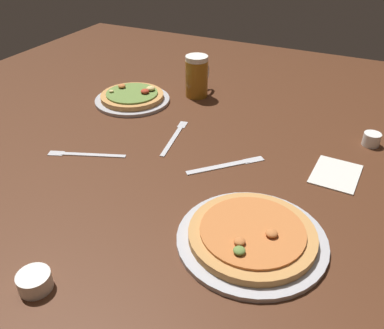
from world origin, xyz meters
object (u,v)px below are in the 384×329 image
fork_spare (85,154)px  ramekin_sauce (372,139)px  pizza_plate_far (132,97)px  napkin_folded (336,173)px  knife_right (226,165)px  pizza_plate_near (252,236)px  ramekin_butter (35,281)px  fork_left (175,136)px  beer_mug_dark (197,76)px

fork_spare → ramekin_sauce: bearing=29.8°
pizza_plate_far → napkin_folded: pizza_plate_far is taller
knife_right → ramekin_sauce: bearing=40.5°
napkin_folded → ramekin_sauce: bearing=72.4°
napkin_folded → knife_right: napkin_folded is taller
pizza_plate_near → ramekin_sauce: pizza_plate_near is taller
pizza_plate_far → ramekin_butter: (0.30, -0.81, 0.00)m
pizza_plate_near → pizza_plate_far: (-0.64, 0.51, 0.00)m
knife_right → fork_spare: same height
pizza_plate_near → knife_right: size_ratio=1.81×
pizza_plate_far → fork_spare: (0.08, -0.38, -0.01)m
ramekin_sauce → fork_left: ramekin_sauce is taller
napkin_folded → knife_right: (-0.28, -0.09, -0.00)m
pizza_plate_near → knife_right: 0.31m
pizza_plate_near → ramekin_butter: 0.45m
ramekin_sauce → ramekin_butter: ramekin_sauce is taller
pizza_plate_far → knife_right: (0.47, -0.25, -0.01)m
pizza_plate_near → pizza_plate_far: pizza_plate_far is taller
napkin_folded → fork_spare: napkin_folded is taller
ramekin_sauce → napkin_folded: (-0.07, -0.21, -0.02)m
pizza_plate_near → fork_spare: size_ratio=1.48×
pizza_plate_far → ramekin_butter: size_ratio=4.21×
beer_mug_dark → ramekin_sauce: size_ratio=3.00×
knife_right → pizza_plate_far: bearing=151.8°
ramekin_sauce → knife_right: (-0.35, -0.30, -0.02)m
ramekin_sauce → fork_left: bearing=-158.7°
beer_mug_dark → ramekin_sauce: (0.64, -0.11, -0.06)m
fork_spare → ramekin_butter: bearing=-62.5°
beer_mug_dark → ramekin_sauce: beer_mug_dark is taller
ramekin_butter → napkin_folded: (0.45, 0.65, -0.01)m
knife_right → fork_left: bearing=158.6°
fork_left → knife_right: same height
beer_mug_dark → napkin_folded: bearing=-29.4°
knife_right → fork_spare: 0.41m
fork_left → pizza_plate_far: bearing=147.0°
ramekin_sauce → fork_spare: bearing=-150.2°
pizza_plate_near → fork_spare: (-0.56, 0.13, -0.01)m
fork_left → fork_spare: bearing=-131.9°
knife_right → napkin_folded: bearing=17.4°
pizza_plate_near → ramekin_butter: size_ratio=5.05×
fork_left → beer_mug_dark: bearing=103.1°
pizza_plate_near → ramekin_sauce: (0.19, 0.56, 0.00)m
ramekin_butter → fork_left: 0.64m
pizza_plate_far → ramekin_butter: 0.87m
beer_mug_dark → fork_spare: size_ratio=0.70×
pizza_plate_far → napkin_folded: (0.76, -0.16, -0.01)m
ramekin_sauce → ramekin_butter: (-0.52, -0.86, -0.00)m
napkin_folded → fork_spare: size_ratio=0.69×
pizza_plate_near → ramekin_butter: bearing=-137.8°
pizza_plate_far → fork_left: size_ratio=1.19×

